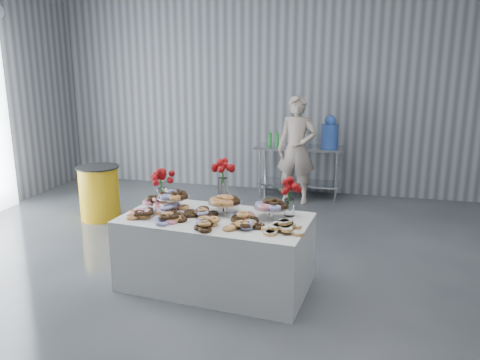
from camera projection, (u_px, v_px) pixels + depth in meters
The scene contains 16 objects.
ground at pixel (185, 304), 4.56m from camera, with size 9.00×9.00×0.00m, color #373A3F.
room_walls at pixel (150, 21), 4.05m from camera, with size 8.04×9.04×4.02m.
display_table at pixel (216, 252), 4.87m from camera, with size 1.90×1.00×0.75m, color white.
prep_table at pixel (299, 162), 8.13m from camera, with size 1.50×0.60×0.90m.
donut_mounds at pixel (214, 215), 4.72m from camera, with size 1.80×0.80×0.09m, color #D78A4E, non-canonical shape.
cake_stand_left at pixel (174, 196), 5.06m from camera, with size 0.36×0.36×0.17m.
cake_stand_mid at pixel (225, 201), 4.87m from camera, with size 0.36×0.36×0.17m.
cake_stand_right at pixel (271, 206), 4.71m from camera, with size 0.36×0.36×0.17m.
danish_pile at pixel (283, 225), 4.39m from camera, with size 0.48×0.48×0.11m, color white, non-canonical shape.
bouquet_left at pixel (161, 178), 5.18m from camera, with size 0.26×0.26×0.42m.
bouquet_right at pixel (290, 188), 4.76m from camera, with size 0.26×0.26×0.42m.
bouquet_center at pixel (223, 174), 5.03m from camera, with size 0.26×0.26×0.57m.
water_jug at pixel (330, 133), 7.88m from camera, with size 0.28×0.28×0.55m.
drink_bottles at pixel (281, 139), 8.01m from camera, with size 0.54×0.08×0.27m, color #268C33, non-canonical shape.
person at pixel (297, 150), 7.78m from camera, with size 0.65×0.43×1.79m, color #CC8C93.
trash_barrel at pixel (99, 193), 7.00m from camera, with size 0.63×0.63×0.81m.
Camera 1 is at (1.54, -3.87, 2.27)m, focal length 35.00 mm.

